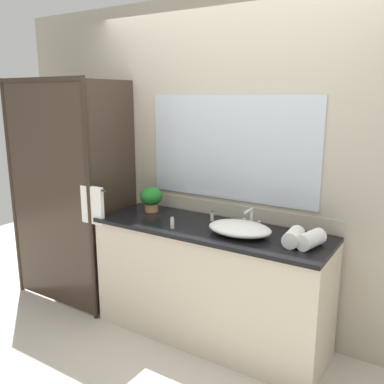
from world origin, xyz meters
TOP-DOWN VIEW (x-y plane):
  - ground_plane at (0.00, 0.00)m, footprint 8.00×8.00m
  - wall_back_with_mirror at (0.00, 0.34)m, footprint 4.40×0.06m
  - vanity_cabinet at (0.00, 0.01)m, footprint 1.80×0.58m
  - shower_enclosure at (-1.28, -0.19)m, footprint 1.20×0.59m
  - sink_basin at (0.26, -0.03)m, footprint 0.46×0.33m
  - faucet at (0.26, 0.16)m, footprint 0.17×0.14m
  - potted_plant at (-0.63, 0.12)m, footprint 0.19×0.19m
  - amenity_bottle_shampoo at (-0.07, 0.16)m, footprint 0.03×0.03m
  - amenity_bottle_conditioner at (-0.22, -0.17)m, footprint 0.03×0.03m
  - rolled_towel_near_edge at (0.76, -0.02)m, footprint 0.16×0.23m
  - rolled_towel_middle at (0.65, -0.03)m, footprint 0.12×0.20m

SIDE VIEW (x-z plane):
  - ground_plane at x=0.00m, z-range 0.00..0.00m
  - vanity_cabinet at x=0.00m, z-range 0.00..0.90m
  - amenity_bottle_shampoo at x=-0.07m, z-range 0.90..0.98m
  - amenity_bottle_conditioner at x=-0.22m, z-range 0.90..0.98m
  - sink_basin at x=0.26m, z-range 0.90..0.99m
  - faucet at x=0.26m, z-range 0.87..1.03m
  - rolled_towel_middle at x=0.65m, z-range 0.90..1.01m
  - rolled_towel_near_edge at x=0.76m, z-range 0.90..1.01m
  - potted_plant at x=-0.63m, z-range 0.91..1.12m
  - shower_enclosure at x=-1.28m, z-range 0.03..2.03m
  - wall_back_with_mirror at x=0.00m, z-range 0.00..2.60m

